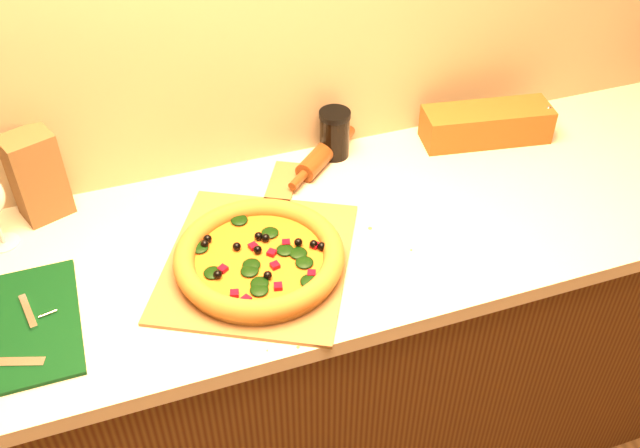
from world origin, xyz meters
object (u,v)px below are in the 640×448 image
Objects in this scene: pizza at (259,257)px; dark_jar at (335,134)px; pepper_grinder at (545,124)px; cutting_board at (19,328)px; pizza_peel at (259,255)px; rolling_pin at (328,148)px.

pizza is 2.82× the size of dark_jar.
cutting_board is at bearing -169.53° from pepper_grinder.
pizza reaches higher than cutting_board.
pizza is 1.14× the size of cutting_board.
pizza_peel is at bearing -132.81° from dark_jar.
rolling_pin is at bearing 24.81° from cutting_board.
pepper_grinder reaches higher than cutting_board.
cutting_board is 0.90m from dark_jar.
dark_jar is (0.02, 0.00, 0.04)m from rolling_pin.
rolling_pin is (-0.59, 0.11, -0.01)m from pepper_grinder.
cutting_board is 1.10× the size of rolling_pin.
pizza is at bearing -164.35° from pepper_grinder.
pizza_peel is at bearing 5.27° from cutting_board.
pepper_grinder is 0.59m from dark_jar.
dark_jar is (0.30, 0.32, 0.06)m from pizza_peel.
dark_jar is at bearing 3.09° from rolling_pin.
pizza is at bearing -75.17° from pizza_peel.
pizza is 1.25× the size of rolling_pin.
pizza is at bearing -129.06° from rolling_pin.
pepper_grinder is (1.39, 0.26, 0.03)m from cutting_board.
pizza_peel is 4.81× the size of dark_jar.
pizza_peel is at bearing 76.85° from pizza.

